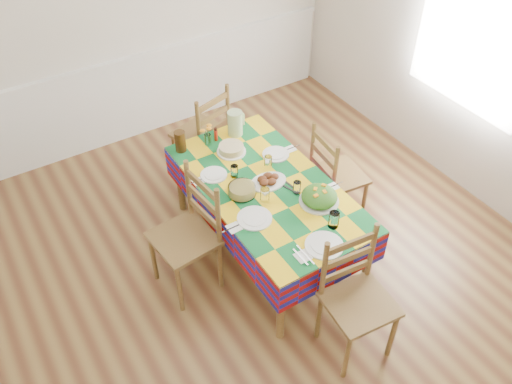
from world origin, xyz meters
TOP-DOWN VIEW (x-y plane):
  - room at (0.00, 0.00)m, footprint 4.58×5.08m
  - wainscot at (0.00, 2.48)m, footprint 4.41×0.06m
  - window_right at (2.23, 0.30)m, footprint 0.00×1.40m
  - dining_table at (0.21, 0.35)m, footprint 0.96×1.77m
  - setting_near_head at (0.26, -0.35)m, footprint 0.44×0.30m
  - setting_left_near at (-0.02, 0.13)m, footprint 0.48×0.28m
  - setting_left_far at (-0.04, 0.65)m, footprint 0.40×0.24m
  - setting_right_near at (0.45, 0.10)m, footprint 0.41×0.24m
  - setting_right_far at (0.44, 0.60)m, footprint 0.43×0.25m
  - meat_platter at (0.23, 0.38)m, footprint 0.31×0.22m
  - salad_platter at (0.44, -0.01)m, footprint 0.31×0.31m
  - pasta_bowl at (-0.01, 0.37)m, footprint 0.21×0.21m
  - cake at (0.19, 0.87)m, footprint 0.25×0.25m
  - serving_utensils at (0.34, 0.28)m, footprint 0.12×0.26m
  - flower_vase at (0.07, 1.07)m, footprint 0.12×0.10m
  - hot_sauce at (0.16, 1.09)m, footprint 0.03×0.03m
  - green_pitcher at (0.35, 1.08)m, footprint 0.13×0.13m
  - tea_pitcher at (-0.16, 1.12)m, footprint 0.09×0.09m
  - name_card at (0.23, -0.49)m, footprint 0.07×0.02m
  - chair_near at (0.21, -0.76)m, footprint 0.48×0.46m
  - chair_far at (0.22, 1.46)m, footprint 0.55×0.54m
  - chair_left at (-0.49, 0.35)m, footprint 0.48×0.50m
  - chair_right at (0.91, 0.35)m, footprint 0.45×0.46m

SIDE VIEW (x-z plane):
  - chair_right at x=0.91m, z-range -0.01..0.95m
  - wainscot at x=0.00m, z-range 0.03..0.95m
  - chair_near at x=0.21m, z-range -0.01..0.99m
  - chair_far at x=0.22m, z-range -0.01..0.99m
  - chair_left at x=-0.49m, z-range -0.01..1.03m
  - dining_table at x=0.21m, z-range 0.27..0.96m
  - serving_utensils at x=0.34m, z-range 0.69..0.70m
  - name_card at x=0.23m, z-range 0.69..0.71m
  - setting_left_far at x=-0.04m, z-range 0.66..0.77m
  - setting_right_near at x=0.45m, z-range 0.66..0.77m
  - meat_platter at x=0.23m, z-range 0.69..0.74m
  - setting_right_far at x=0.44m, z-range 0.66..0.77m
  - setting_left_near at x=-0.02m, z-range 0.66..0.78m
  - setting_near_head at x=0.26m, z-range 0.65..0.79m
  - cake at x=0.19m, z-range 0.69..0.76m
  - pasta_bowl at x=-0.01m, z-range 0.69..0.77m
  - salad_platter at x=0.44m, z-range 0.68..0.80m
  - hot_sauce at x=0.16m, z-range 0.69..0.82m
  - flower_vase at x=0.07m, z-range 0.67..0.87m
  - tea_pitcher at x=-0.16m, z-range 0.69..0.88m
  - green_pitcher at x=0.35m, z-range 0.69..0.92m
  - room at x=0.00m, z-range -0.04..2.74m
  - window_right at x=2.23m, z-range 0.80..2.20m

